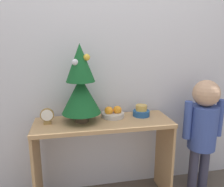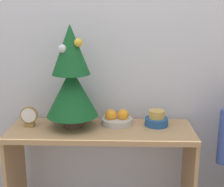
# 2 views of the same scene
# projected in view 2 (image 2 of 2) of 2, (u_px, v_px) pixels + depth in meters

# --- Properties ---
(back_wall) EXTENTS (7.00, 0.05, 2.50)m
(back_wall) POSITION_uv_depth(u_px,v_px,m) (103.00, 31.00, 1.89)
(back_wall) COLOR silver
(back_wall) RESTS_ON ground_plane
(console_table) EXTENTS (1.07, 0.36, 0.71)m
(console_table) POSITION_uv_depth(u_px,v_px,m) (101.00, 155.00, 1.84)
(console_table) COLOR tan
(console_table) RESTS_ON ground_plane
(mini_tree) EXTENTS (0.30, 0.30, 0.59)m
(mini_tree) POSITION_uv_depth(u_px,v_px,m) (71.00, 78.00, 1.76)
(mini_tree) COLOR #4C3828
(mini_tree) RESTS_ON console_table
(fruit_bowl) EXTENTS (0.18, 0.18, 0.09)m
(fruit_bowl) POSITION_uv_depth(u_px,v_px,m) (117.00, 119.00, 1.87)
(fruit_bowl) COLOR #B7B2A8
(fruit_bowl) RESTS_ON console_table
(singing_bowl) EXTENTS (0.14, 0.14, 0.09)m
(singing_bowl) POSITION_uv_depth(u_px,v_px,m) (157.00, 119.00, 1.84)
(singing_bowl) COLOR #235189
(singing_bowl) RESTS_ON console_table
(desk_clock) EXTENTS (0.10, 0.04, 0.12)m
(desk_clock) POSITION_uv_depth(u_px,v_px,m) (29.00, 117.00, 1.82)
(desk_clock) COLOR olive
(desk_clock) RESTS_ON console_table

